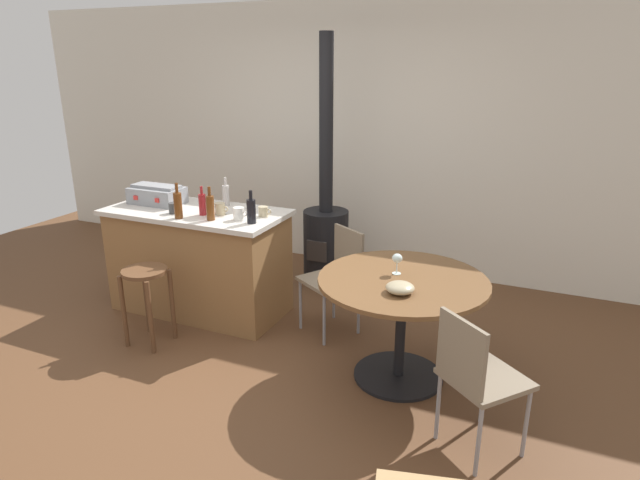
% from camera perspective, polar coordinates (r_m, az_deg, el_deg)
% --- Properties ---
extents(ground_plane, '(8.80, 8.80, 0.00)m').
position_cam_1_polar(ground_plane, '(4.24, -8.38, -12.01)').
color(ground_plane, brown).
extents(back_wall, '(8.00, 0.10, 2.70)m').
position_cam_1_polar(back_wall, '(5.78, 3.22, 10.60)').
color(back_wall, silver).
rests_on(back_wall, ground_plane).
extents(kitchen_island, '(1.55, 0.73, 0.92)m').
position_cam_1_polar(kitchen_island, '(4.88, -12.52, -2.09)').
color(kitchen_island, olive).
rests_on(kitchen_island, ground_plane).
extents(wooden_stool, '(0.34, 0.34, 0.62)m').
position_cam_1_polar(wooden_stool, '(4.40, -17.72, -4.86)').
color(wooden_stool, brown).
rests_on(wooden_stool, ground_plane).
extents(dining_table, '(1.14, 1.14, 0.75)m').
position_cam_1_polar(dining_table, '(3.73, 8.56, -6.46)').
color(dining_table, black).
rests_on(dining_table, ground_plane).
extents(folding_chair_near, '(0.56, 0.56, 0.85)m').
position_cam_1_polar(folding_chair_near, '(3.17, 15.99, -13.31)').
color(folding_chair_near, '#7F705B').
rests_on(folding_chair_near, ground_plane).
extents(folding_chair_far, '(0.55, 0.55, 0.85)m').
position_cam_1_polar(folding_chair_far, '(4.39, 1.75, -3.44)').
color(folding_chair_far, '#7F705B').
rests_on(folding_chair_far, ground_plane).
extents(wood_stove, '(0.44, 0.45, 2.37)m').
position_cam_1_polar(wood_stove, '(5.30, 0.61, 1.27)').
color(wood_stove, black).
rests_on(wood_stove, ground_plane).
extents(toolbox, '(0.46, 0.29, 0.17)m').
position_cam_1_polar(toolbox, '(5.03, -16.67, 4.57)').
color(toolbox, gray).
rests_on(toolbox, kitchen_island).
extents(bottle_0, '(0.06, 0.06, 0.24)m').
position_cam_1_polar(bottle_0, '(4.55, -12.20, 3.71)').
color(bottle_0, maroon).
rests_on(bottle_0, kitchen_island).
extents(bottle_1, '(0.07, 0.07, 0.27)m').
position_cam_1_polar(bottle_1, '(4.39, -11.41, 3.37)').
color(bottle_1, '#603314').
rests_on(bottle_1, kitchen_island).
extents(bottle_2, '(0.06, 0.06, 0.25)m').
position_cam_1_polar(bottle_2, '(4.81, -9.81, 4.68)').
color(bottle_2, '#B7B2AD').
rests_on(bottle_2, kitchen_island).
extents(bottle_3, '(0.07, 0.07, 0.26)m').
position_cam_1_polar(bottle_3, '(4.25, -7.20, 3.07)').
color(bottle_3, black).
rests_on(bottle_3, kitchen_island).
extents(bottle_4, '(0.07, 0.07, 0.29)m').
position_cam_1_polar(bottle_4, '(4.50, -14.64, 3.59)').
color(bottle_4, '#603314').
rests_on(bottle_4, kitchen_island).
extents(cup_0, '(0.12, 0.08, 0.09)m').
position_cam_1_polar(cup_0, '(4.67, -15.03, 3.25)').
color(cup_0, '#383838').
rests_on(cup_0, kitchen_island).
extents(cup_1, '(0.12, 0.08, 0.10)m').
position_cam_1_polar(cup_1, '(4.54, -10.39, 3.22)').
color(cup_1, tan).
rests_on(cup_1, kitchen_island).
extents(cup_2, '(0.12, 0.09, 0.10)m').
position_cam_1_polar(cup_2, '(4.37, -8.48, 2.74)').
color(cup_2, white).
rests_on(cup_2, kitchen_island).
extents(cup_3, '(0.11, 0.08, 0.08)m').
position_cam_1_polar(cup_3, '(4.44, -5.93, 2.99)').
color(cup_3, tan).
rests_on(cup_3, kitchen_island).
extents(wine_glass, '(0.07, 0.07, 0.14)m').
position_cam_1_polar(wine_glass, '(3.70, 8.07, -1.98)').
color(wine_glass, silver).
rests_on(wine_glass, dining_table).
extents(serving_bowl, '(0.18, 0.18, 0.07)m').
position_cam_1_polar(serving_bowl, '(3.43, 8.36, -4.96)').
color(serving_bowl, tan).
rests_on(serving_bowl, dining_table).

